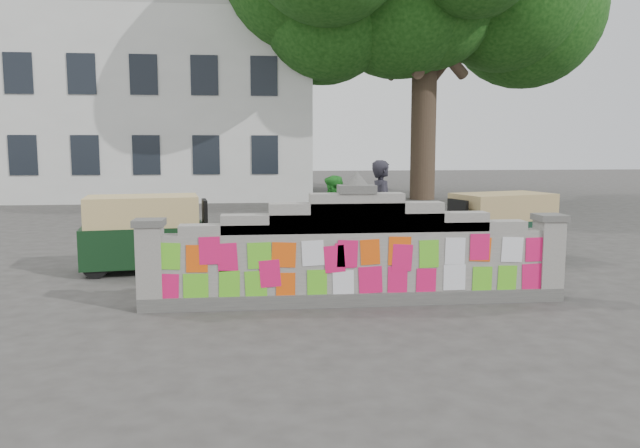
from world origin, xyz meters
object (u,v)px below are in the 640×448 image
object	(u,v)px
cyclist_bike	(382,243)
rickshaw_left	(147,232)
pedestrian	(335,220)
cyclist_rider	(382,223)
rickshaw_right	(499,225)

from	to	relation	value
cyclist_bike	rickshaw_left	size ratio (longest dim) A/B	0.79
cyclist_bike	pedestrian	bearing A→B (deg)	38.55
cyclist_rider	pedestrian	bearing A→B (deg)	38.55
cyclist_rider	rickshaw_right	world-z (taller)	cyclist_rider
cyclist_rider	rickshaw_left	bearing A→B (deg)	82.32
pedestrian	cyclist_rider	bearing A→B (deg)	-2.08
cyclist_rider	cyclist_bike	bearing A→B (deg)	-90.70
pedestrian	rickshaw_left	distance (m)	3.68
cyclist_bike	rickshaw_right	xyz separation A→B (m)	(2.71, 0.96, 0.17)
cyclist_rider	pedestrian	xyz separation A→B (m)	(-0.77, 0.94, -0.04)
cyclist_bike	rickshaw_right	bearing A→B (deg)	-71.19
rickshaw_left	cyclist_bike	bearing A→B (deg)	-14.87
cyclist_rider	pedestrian	distance (m)	1.21
rickshaw_left	cyclist_rider	bearing A→B (deg)	-14.87
cyclist_bike	cyclist_rider	xyz separation A→B (m)	(-0.00, 0.00, 0.38)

